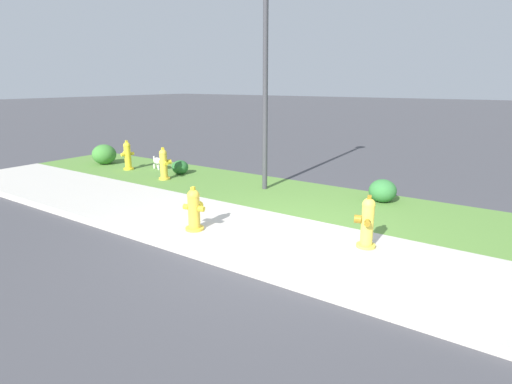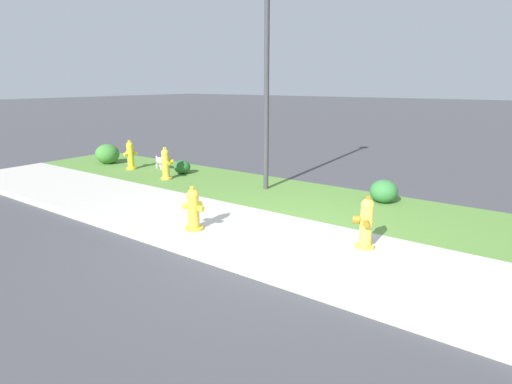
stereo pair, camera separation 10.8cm
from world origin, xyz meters
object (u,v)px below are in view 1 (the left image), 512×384
object	(u,v)px
fire_hydrant_by_grass_verge	(194,210)
fire_hydrant_near_corner	(164,164)
small_white_dog	(159,161)
street_lamp	(266,24)
shrub_bush_mid_verge	(180,167)
shrub_bush_far_verge	(104,154)
fire_hydrant_far_end	(367,223)
fire_hydrant_at_driveway	(128,156)
shrub_bush_near_lamp	(383,191)

from	to	relation	value
fire_hydrant_by_grass_verge	fire_hydrant_near_corner	bearing A→B (deg)	133.85
small_white_dog	street_lamp	size ratio (longest dim) A/B	0.10
shrub_bush_mid_verge	shrub_bush_far_verge	bearing A→B (deg)	-174.19
fire_hydrant_far_end	small_white_dog	world-z (taller)	fire_hydrant_far_end
fire_hydrant_by_grass_verge	street_lamp	distance (m)	4.24
fire_hydrant_at_driveway	street_lamp	world-z (taller)	street_lamp
street_lamp	shrub_bush_mid_verge	world-z (taller)	street_lamp
fire_hydrant_by_grass_verge	shrub_bush_far_verge	distance (m)	6.45
shrub_bush_mid_verge	fire_hydrant_far_end	bearing A→B (deg)	-19.44
shrub_bush_far_verge	fire_hydrant_at_driveway	bearing A→B (deg)	-5.40
fire_hydrant_at_driveway	fire_hydrant_by_grass_verge	distance (m)	5.32
small_white_dog	shrub_bush_mid_verge	bearing A→B (deg)	7.41
fire_hydrant_at_driveway	shrub_bush_far_verge	distance (m)	1.21
fire_hydrant_near_corner	fire_hydrant_far_end	xyz separation A→B (m)	(5.57, -1.35, -0.00)
fire_hydrant_at_driveway	fire_hydrant_by_grass_verge	bearing A→B (deg)	-103.87
fire_hydrant_by_grass_verge	small_white_dog	distance (m)	5.02
small_white_dog	shrub_bush_far_verge	world-z (taller)	shrub_bush_far_verge
small_white_dog	shrub_bush_near_lamp	xyz separation A→B (m)	(6.08, 0.33, 0.01)
shrub_bush_near_lamp	shrub_bush_far_verge	xyz separation A→B (m)	(-7.94, -0.72, 0.06)
fire_hydrant_far_end	street_lamp	size ratio (longest dim) A/B	0.15
fire_hydrant_by_grass_verge	fire_hydrant_at_driveway	bearing A→B (deg)	142.34
fire_hydrant_by_grass_verge	shrub_bush_mid_verge	bearing A→B (deg)	127.53
fire_hydrant_at_driveway	fire_hydrant_near_corner	distance (m)	1.71
fire_hydrant_near_corner	street_lamp	world-z (taller)	street_lamp
small_white_dog	shrub_bush_near_lamp	distance (m)	6.09
fire_hydrant_near_corner	small_white_dog	xyz separation A→B (m)	(-1.02, 0.76, -0.16)
fire_hydrant_by_grass_verge	fire_hydrant_near_corner	distance (m)	3.75
fire_hydrant_far_end	shrub_bush_far_verge	world-z (taller)	fire_hydrant_far_end
fire_hydrant_far_end	fire_hydrant_by_grass_verge	bearing A→B (deg)	91.73
shrub_bush_mid_verge	shrub_bush_far_verge	xyz separation A→B (m)	(-2.78, -0.28, 0.11)
fire_hydrant_by_grass_verge	fire_hydrant_near_corner	xyz separation A→B (m)	(-3.03, 2.21, 0.04)
small_white_dog	fire_hydrant_near_corner	bearing A→B (deg)	-22.81
street_lamp	shrub_bush_mid_verge	bearing A→B (deg)	179.39
fire_hydrant_by_grass_verge	street_lamp	bearing A→B (deg)	89.54
shrub_bush_mid_verge	fire_hydrant_near_corner	bearing A→B (deg)	-80.83
fire_hydrant_at_driveway	fire_hydrant_near_corner	bearing A→B (deg)	-84.96
fire_hydrant_at_driveway	shrub_bush_far_verge	world-z (taller)	fire_hydrant_at_driveway
shrub_bush_near_lamp	shrub_bush_mid_verge	bearing A→B (deg)	-175.19
fire_hydrant_far_end	shrub_bush_mid_verge	size ratio (longest dim) A/B	1.85
small_white_dog	street_lamp	bearing A→B (deg)	11.61
fire_hydrant_far_end	shrub_bush_far_verge	xyz separation A→B (m)	(-8.46, 1.72, -0.09)
fire_hydrant_near_corner	shrub_bush_far_verge	distance (m)	2.91
fire_hydrant_at_driveway	street_lamp	size ratio (longest dim) A/B	0.15
fire_hydrant_near_corner	fire_hydrant_at_driveway	bearing A→B (deg)	-169.61
shrub_bush_mid_verge	shrub_bush_far_verge	size ratio (longest dim) A/B	0.63
shrub_bush_mid_verge	shrub_bush_far_verge	world-z (taller)	shrub_bush_far_verge
fire_hydrant_by_grass_verge	shrub_bush_near_lamp	distance (m)	3.87
shrub_bush_far_verge	fire_hydrant_by_grass_verge	bearing A→B (deg)	-23.56
fire_hydrant_by_grass_verge	fire_hydrant_far_end	xyz separation A→B (m)	(2.54, 0.86, 0.03)
fire_hydrant_near_corner	small_white_dog	world-z (taller)	fire_hydrant_near_corner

